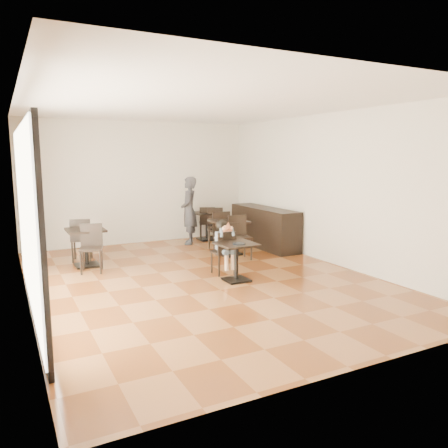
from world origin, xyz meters
TOP-DOWN VIEW (x-y plane):
  - floor at (0.00, 0.00)m, footprint 6.00×8.00m
  - ceiling at (0.00, 0.00)m, footprint 6.00×8.00m
  - wall_back at (0.00, 4.00)m, footprint 6.00×0.01m
  - wall_front at (0.00, -4.00)m, footprint 6.00×0.01m
  - wall_left at (-3.00, 0.00)m, footprint 0.01×8.00m
  - wall_right at (3.00, 0.00)m, footprint 0.01×8.00m
  - storefront_window at (-2.97, -0.50)m, footprint 0.04×4.50m
  - child_table at (0.52, -0.41)m, footprint 0.68×0.68m
  - child_chair at (0.52, 0.14)m, footprint 0.39×0.39m
  - child at (0.52, 0.14)m, footprint 0.39×0.54m
  - plate at (0.52, -0.51)m, footprint 0.24×0.24m
  - pizza_slice at (0.52, -0.05)m, footprint 0.25×0.19m
  - adult_patron at (1.09, 3.21)m, footprint 0.63×0.75m
  - cafe_table_mid at (1.43, 1.61)m, footprint 0.84×0.84m
  - cafe_table_left at (-1.76, 1.99)m, footprint 0.93×0.93m
  - cafe_table_back at (1.74, 3.50)m, footprint 0.95×0.95m
  - chair_mid_a at (1.43, 2.16)m, footprint 0.48×0.48m
  - chair_mid_b at (1.43, 1.06)m, footprint 0.48×0.48m
  - chair_left_a at (-1.76, 2.54)m, footprint 0.53×0.53m
  - chair_left_b at (-1.76, 1.44)m, footprint 0.53×0.53m
  - chair_back_a at (1.74, 3.50)m, footprint 0.54×0.54m
  - chair_back_b at (1.74, 2.96)m, footprint 0.54×0.54m
  - service_counter at (2.65, 2.00)m, footprint 0.60×2.40m

SIDE VIEW (x-z plane):
  - floor at x=0.00m, z-range -0.01..0.01m
  - child_table at x=0.52m, z-range 0.00..0.71m
  - cafe_table_back at x=1.74m, z-range 0.00..0.77m
  - cafe_table_left at x=-1.76m, z-range 0.00..0.79m
  - cafe_table_mid at x=1.43m, z-range 0.00..0.81m
  - child_chair at x=0.52m, z-range 0.00..0.86m
  - chair_back_a at x=1.74m, z-range 0.00..0.93m
  - chair_back_b at x=1.74m, z-range 0.00..0.93m
  - chair_left_a at x=-1.76m, z-range 0.00..0.96m
  - chair_left_b at x=-1.76m, z-range 0.00..0.96m
  - chair_mid_a at x=1.43m, z-range 0.00..0.97m
  - chair_mid_b at x=1.43m, z-range 0.00..0.97m
  - service_counter at x=2.65m, z-range 0.00..1.00m
  - child at x=0.52m, z-range 0.00..1.08m
  - plate at x=0.52m, z-range 0.71..0.73m
  - adult_patron at x=1.09m, z-range 0.00..1.77m
  - pizza_slice at x=0.52m, z-range 0.91..0.97m
  - storefront_window at x=-2.97m, z-range 0.10..2.70m
  - wall_back at x=0.00m, z-range 0.00..3.20m
  - wall_front at x=0.00m, z-range 0.00..3.20m
  - wall_left at x=-3.00m, z-range 0.00..3.20m
  - wall_right at x=3.00m, z-range 0.00..3.20m
  - ceiling at x=0.00m, z-range 3.20..3.21m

